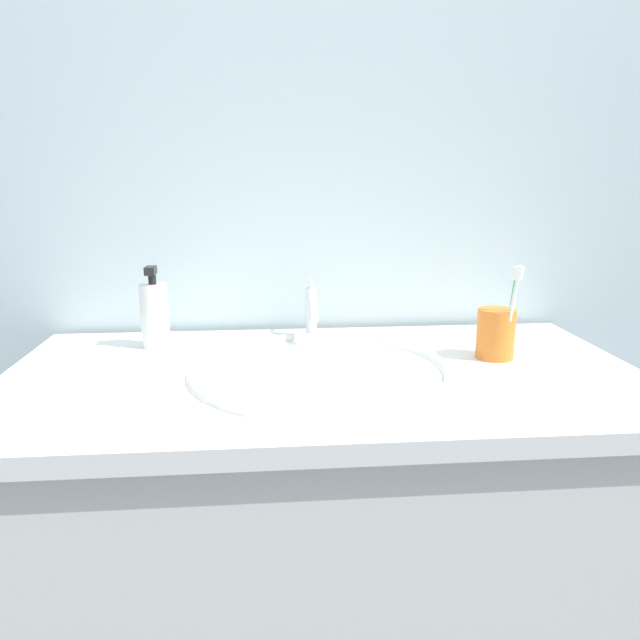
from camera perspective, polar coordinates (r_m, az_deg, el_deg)
tiled_wall_back at (r=1.40m, az=-1.01°, el=14.70°), size 2.36×0.04×2.40m
vanity_counter at (r=1.30m, az=0.36°, el=-22.30°), size 1.16×0.62×0.82m
sink_basin at (r=1.11m, az=0.14°, el=-6.37°), size 0.49×0.49×0.09m
faucet at (r=1.31m, az=-0.81°, el=1.06°), size 0.02×0.13×0.12m
toothbrush_cup at (r=1.22m, az=16.32°, el=-1.24°), size 0.07×0.07×0.10m
toothbrush_white at (r=1.18m, az=17.76°, el=1.18°), size 0.02×0.04×0.18m
toothbrush_green at (r=1.20m, az=17.72°, el=1.21°), size 0.02×0.02×0.18m
soap_dispenser at (r=1.29m, az=-15.42°, el=0.41°), size 0.06×0.06×0.17m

